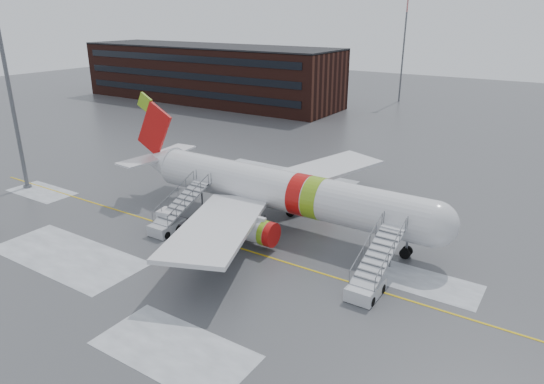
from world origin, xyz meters
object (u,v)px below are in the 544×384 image
Objects in this scene: pushback_tug at (171,220)px; airliner at (275,190)px; airstair_fwd at (370,278)px; light_mast_near at (6,70)px; airstair_aft at (173,219)px.

airliner is at bearing 39.92° from pushback_tug.
light_mast_near is (-42.04, -0.68, 12.34)m from airstair_fwd.
pushback_tug is (-0.40, 0.20, -0.28)m from airstair_aft.
airliner is at bearing 13.69° from light_mast_near.
airstair_aft is 25.65m from light_mast_near.
airliner reaches higher than airstair_fwd.
light_mast_near is (-22.07, -0.88, 12.62)m from pushback_tug.
light_mast_near reaches higher than airstair_aft.
airliner is 32.10m from light_mast_near.
light_mast_near is (-29.65, -7.22, 9.99)m from airliner.
airstair_fwd is 43.82m from light_mast_near.
airliner is 9.99m from airstair_aft.
pushback_tug is (-7.57, -6.33, -2.63)m from airliner.
light_mast_near reaches higher than airliner.
airstair_aft is (-19.57, 0.00, 0.00)m from airstair_fwd.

